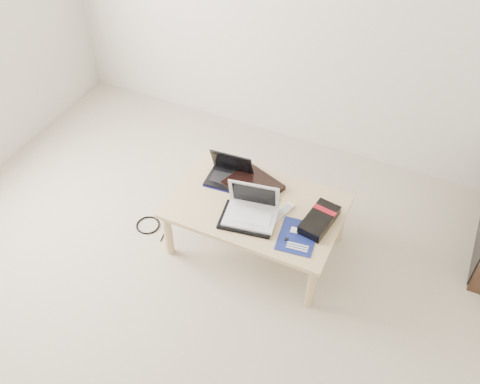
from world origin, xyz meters
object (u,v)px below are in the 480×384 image
at_px(netbook, 230,175).
at_px(gpu_box, 319,220).
at_px(white_laptop, 252,209).
at_px(coffee_table, 256,210).

distance_m(netbook, gpu_box, 0.69).
bearing_deg(gpu_box, white_laptop, -163.17).
xyz_separation_m(netbook, white_laptop, (0.27, -0.25, 0.02)).
relative_size(coffee_table, white_laptop, 3.11).
height_order(netbook, white_laptop, white_laptop).
height_order(coffee_table, netbook, netbook).
bearing_deg(netbook, gpu_box, -10.56).
relative_size(coffee_table, gpu_box, 3.45).
bearing_deg(coffee_table, white_laptop, -83.14).
height_order(coffee_table, gpu_box, gpu_box).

